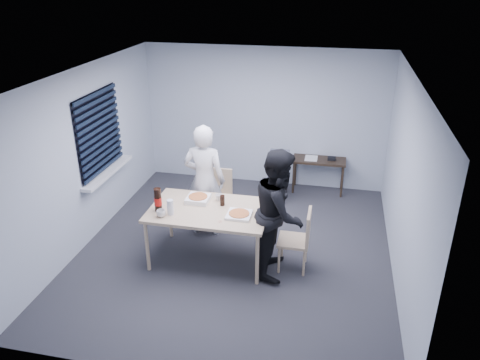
% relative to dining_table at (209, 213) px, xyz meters
% --- Properties ---
extents(room, '(5.00, 5.00, 5.00)m').
position_rel_dining_table_xyz_m(room, '(-1.90, 0.71, 0.70)').
color(room, '#2B2B30').
rests_on(room, ground).
extents(dining_table, '(1.64, 1.04, 0.80)m').
position_rel_dining_table_xyz_m(dining_table, '(0.00, 0.00, 0.00)').
color(dining_table, '#CCAE88').
rests_on(dining_table, ground).
extents(chair_far, '(0.42, 0.42, 0.89)m').
position_rel_dining_table_xyz_m(chair_far, '(-0.17, 1.12, -0.23)').
color(chair_far, '#CCAE88').
rests_on(chair_far, ground).
extents(chair_right, '(0.42, 0.42, 0.89)m').
position_rel_dining_table_xyz_m(chair_right, '(1.27, 0.02, -0.23)').
color(chair_right, '#CCAE88').
rests_on(chair_right, ground).
extents(person_white, '(0.65, 0.42, 1.77)m').
position_rel_dining_table_xyz_m(person_white, '(-0.27, 0.72, 0.14)').
color(person_white, silver).
rests_on(person_white, ground).
extents(person_black, '(0.47, 0.86, 1.77)m').
position_rel_dining_table_xyz_m(person_black, '(0.98, -0.06, 0.14)').
color(person_black, black).
rests_on(person_black, ground).
extents(side_table, '(0.96, 0.43, 0.64)m').
position_rel_dining_table_xyz_m(side_table, '(1.37, 2.59, -0.18)').
color(side_table, '#332719').
rests_on(side_table, ground).
extents(stool, '(0.36, 0.36, 0.50)m').
position_rel_dining_table_xyz_m(stool, '(0.70, 2.04, -0.36)').
color(stool, black).
rests_on(stool, ground).
extents(backpack, '(0.33, 0.24, 0.46)m').
position_rel_dining_table_xyz_m(backpack, '(0.70, 2.03, -0.02)').
color(backpack, slate).
rests_on(backpack, stool).
extents(pizza_box_a, '(0.32, 0.32, 0.08)m').
position_rel_dining_table_xyz_m(pizza_box_a, '(-0.22, 0.20, 0.10)').
color(pizza_box_a, white).
rests_on(pizza_box_a, dining_table).
extents(pizza_box_b, '(0.33, 0.33, 0.05)m').
position_rel_dining_table_xyz_m(pizza_box_b, '(0.45, -0.11, 0.08)').
color(pizza_box_b, white).
rests_on(pizza_box_b, dining_table).
extents(mug_a, '(0.17, 0.17, 0.10)m').
position_rel_dining_table_xyz_m(mug_a, '(-0.57, -0.34, 0.11)').
color(mug_a, silver).
rests_on(mug_a, dining_table).
extents(mug_b, '(0.10, 0.10, 0.09)m').
position_rel_dining_table_xyz_m(mug_b, '(0.06, 0.29, 0.11)').
color(mug_b, silver).
rests_on(mug_b, dining_table).
extents(cola_glass, '(0.09, 0.09, 0.15)m').
position_rel_dining_table_xyz_m(cola_glass, '(0.15, 0.15, 0.13)').
color(cola_glass, black).
rests_on(cola_glass, dining_table).
extents(soda_bottle, '(0.10, 0.10, 0.33)m').
position_rel_dining_table_xyz_m(soda_bottle, '(-0.67, -0.19, 0.22)').
color(soda_bottle, black).
rests_on(soda_bottle, dining_table).
extents(plastic_cups, '(0.10, 0.10, 0.21)m').
position_rel_dining_table_xyz_m(plastic_cups, '(-0.47, -0.25, 0.16)').
color(plastic_cups, silver).
rests_on(plastic_cups, dining_table).
extents(rubber_band, '(0.06, 0.06, 0.00)m').
position_rel_dining_table_xyz_m(rubber_band, '(0.23, -0.31, 0.06)').
color(rubber_band, red).
rests_on(rubber_band, dining_table).
extents(papers, '(0.27, 0.34, 0.01)m').
position_rel_dining_table_xyz_m(papers, '(1.22, 2.61, -0.10)').
color(papers, white).
rests_on(papers, side_table).
extents(black_box, '(0.17, 0.15, 0.06)m').
position_rel_dining_table_xyz_m(black_box, '(1.59, 2.59, -0.07)').
color(black_box, black).
rests_on(black_box, side_table).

